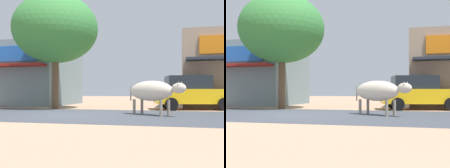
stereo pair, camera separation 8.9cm
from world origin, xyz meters
The scene contains 6 objects.
ground centered at (0.00, 0.00, 0.00)m, with size 80.00×80.00×0.00m, color tan.
asphalt_road centered at (0.00, 0.00, 0.00)m, with size 72.00×6.04×0.00m, color #3E434C.
storefront_left_cafe centered at (-7.05, 7.25, 1.98)m, with size 7.85×6.53×3.95m.
roadside_tree centered at (-2.16, 3.17, 4.09)m, with size 4.38×4.38×5.86m.
parked_hatchback_car centered at (4.60, 4.14, 0.84)m, with size 3.96×2.39×1.64m.
cow_far_dark centered at (3.06, 0.38, 0.90)m, with size 2.34×1.72×1.29m.
Camera 1 is at (4.11, -10.39, 0.90)m, focal length 45.99 mm.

